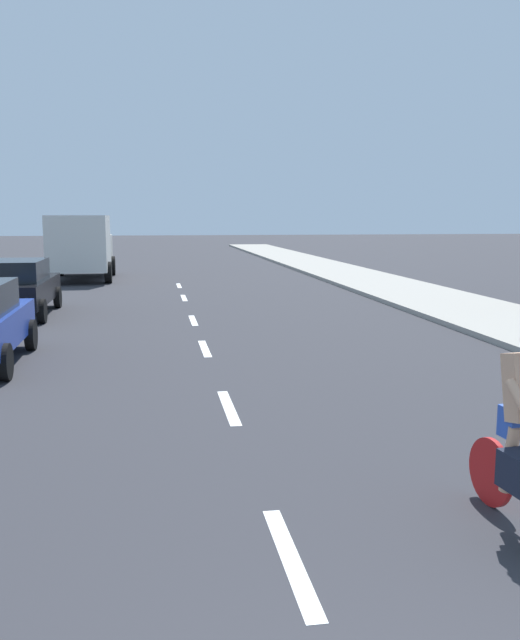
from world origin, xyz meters
TOP-DOWN VIEW (x-y plane):
  - ground_plane at (0.00, 20.00)m, footprint 160.00×160.00m
  - sidewalk_strip at (8.02, 22.00)m, footprint 3.60×80.00m
  - lane_stripe_1 at (0.00, 3.46)m, footprint 0.16×1.80m
  - lane_stripe_2 at (0.00, 7.87)m, footprint 0.16×1.80m
  - lane_stripe_3 at (0.00, 12.31)m, footprint 0.16×1.80m
  - lane_stripe_4 at (0.00, 16.21)m, footprint 0.16×1.80m
  - lane_stripe_5 at (0.00, 21.29)m, footprint 0.16×1.80m
  - lane_stripe_6 at (0.00, 25.44)m, footprint 0.16×1.80m
  - parked_car_black at (-4.86, 17.85)m, footprint 2.09×4.53m
  - delivery_truck at (-4.09, 28.78)m, footprint 2.75×6.28m

SIDE VIEW (x-z plane):
  - ground_plane at x=0.00m, z-range 0.00..0.00m
  - lane_stripe_1 at x=0.00m, z-range 0.00..0.01m
  - lane_stripe_2 at x=0.00m, z-range 0.00..0.01m
  - lane_stripe_3 at x=0.00m, z-range 0.00..0.01m
  - lane_stripe_4 at x=0.00m, z-range 0.00..0.01m
  - lane_stripe_5 at x=0.00m, z-range 0.00..0.01m
  - lane_stripe_6 at x=0.00m, z-range 0.00..0.01m
  - sidewalk_strip at x=8.02m, z-range 0.00..0.14m
  - parked_car_black at x=-4.86m, z-range 0.06..1.63m
  - delivery_truck at x=-4.09m, z-range 0.10..2.90m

